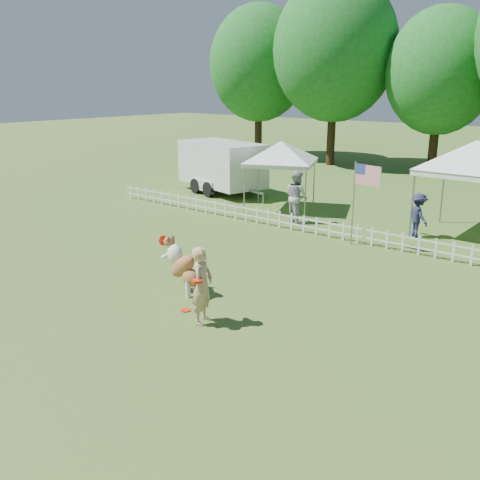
{
  "coord_description": "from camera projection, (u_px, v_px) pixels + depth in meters",
  "views": [
    {
      "loc": [
        7.59,
        -8.05,
        4.89
      ],
      "look_at": [
        -0.51,
        2.0,
        1.1
      ],
      "focal_mm": 40.0,
      "sensor_mm": 36.0,
      "label": 1
    }
  ],
  "objects": [
    {
      "name": "frisbee_on_turf",
      "position": [
        185.0,
        310.0,
        11.96
      ],
      "size": [
        0.3,
        0.3,
        0.02
      ],
      "primitive_type": "cylinder",
      "rotation": [
        0.0,
        0.0,
        -0.43
      ],
      "color": "red",
      "rests_on": "ground"
    },
    {
      "name": "canopy_tent_right",
      "position": [
        472.0,
        191.0,
        17.28
      ],
      "size": [
        3.05,
        3.05,
        3.11
      ],
      "primitive_type": null,
      "rotation": [
        0.0,
        0.0,
        -0.01
      ],
      "color": "white",
      "rests_on": "ground"
    },
    {
      "name": "tree_far_left",
      "position": [
        259.0,
        74.0,
        35.88
      ],
      "size": [
        6.6,
        6.6,
        11.0
      ],
      "primitive_type": null,
      "color": "#18571D",
      "rests_on": "ground"
    },
    {
      "name": "spectator_a",
      "position": [
        297.0,
        197.0,
        19.34
      ],
      "size": [
        1.13,
        1.02,
        1.9
      ],
      "primitive_type": "imported",
      "rotation": [
        0.0,
        0.0,
        2.74
      ],
      "color": "#A7A7AC",
      "rests_on": "ground"
    },
    {
      "name": "ground",
      "position": [
        202.0,
        311.0,
        11.96
      ],
      "size": [
        120.0,
        120.0,
        0.0
      ],
      "primitive_type": "plane",
      "color": "#32601E",
      "rests_on": "ground"
    },
    {
      "name": "handler",
      "position": [
        202.0,
        285.0,
        11.15
      ],
      "size": [
        0.58,
        0.71,
        1.67
      ],
      "primitive_type": "imported",
      "rotation": [
        0.0,
        0.0,
        1.9
      ],
      "color": "tan",
      "rests_on": "ground"
    },
    {
      "name": "canopy_tent_left",
      "position": [
        281.0,
        176.0,
        21.3
      ],
      "size": [
        3.4,
        3.4,
        2.67
      ],
      "primitive_type": null,
      "rotation": [
        0.0,
        0.0,
        0.41
      ],
      "color": "white",
      "rests_on": "ground"
    },
    {
      "name": "tree_left",
      "position": [
        334.0,
        64.0,
        31.76
      ],
      "size": [
        7.4,
        7.4,
        12.0
      ],
      "primitive_type": null,
      "color": "#18571D",
      "rests_on": "ground"
    },
    {
      "name": "tree_center_left",
      "position": [
        440.0,
        83.0,
        29.2
      ],
      "size": [
        6.0,
        6.0,
        9.8
      ],
      "primitive_type": null,
      "color": "#18571D",
      "rests_on": "ground"
    },
    {
      "name": "spectator_b",
      "position": [
        418.0,
        215.0,
        17.53
      ],
      "size": [
        1.08,
        1.01,
        1.47
      ],
      "primitive_type": "imported",
      "rotation": [
        0.0,
        0.0,
        2.48
      ],
      "color": "#222349",
      "rests_on": "ground"
    },
    {
      "name": "dog",
      "position": [
        183.0,
        267.0,
        12.79
      ],
      "size": [
        1.34,
        0.54,
        1.35
      ],
      "primitive_type": null,
      "rotation": [
        0.0,
        0.0,
        -0.08
      ],
      "color": "brown",
      "rests_on": "ground"
    },
    {
      "name": "cargo_trailer",
      "position": [
        222.0,
        167.0,
        24.64
      ],
      "size": [
        5.82,
        3.69,
        2.37
      ],
      "primitive_type": null,
      "rotation": [
        0.0,
        0.0,
        -0.26
      ],
      "color": "silver",
      "rests_on": "ground"
    },
    {
      "name": "flag_pole",
      "position": [
        353.0,
        204.0,
        16.54
      ],
      "size": [
        1.01,
        0.31,
        2.62
      ],
      "primitive_type": null,
      "rotation": [
        0.0,
        0.0,
        -0.21
      ],
      "color": "gray",
      "rests_on": "ground"
    },
    {
      "name": "picket_fence",
      "position": [
        350.0,
        233.0,
        17.11
      ],
      "size": [
        22.0,
        0.08,
        0.6
      ],
      "primitive_type": null,
      "color": "silver",
      "rests_on": "ground"
    }
  ]
}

